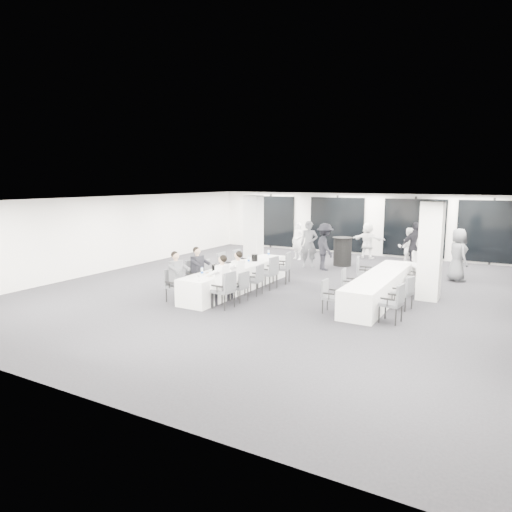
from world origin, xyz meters
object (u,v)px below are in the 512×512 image
(standing_guest_a, at_px, (309,241))
(standing_guest_h, at_px, (421,260))
(chair_main_right_near, at_px, (226,288))
(standing_guest_f, at_px, (368,238))
(standing_guest_d, at_px, (416,244))
(chair_main_right_second, at_px, (241,285))
(chair_side_left_near, at_px, (329,294))
(ice_bucket_near, at_px, (216,269))
(chair_side_right_far, at_px, (418,277))
(chair_side_right_near, at_px, (395,301))
(chair_main_right_far, at_px, (284,265))
(standing_guest_e, at_px, (458,251))
(ice_bucket_far, at_px, (255,258))
(chair_main_left_fourth, at_px, (225,266))
(chair_main_right_fourth, at_px, (270,271))
(chair_main_right_mid, at_px, (256,278))
(chair_side_left_mid, at_px, (348,282))
(chair_side_right_mid, at_px, (405,291))
(banquet_table_side, at_px, (380,287))
(standing_guest_b, at_px, (408,245))
(chair_main_left_mid, at_px, (210,272))
(standing_guest_c, at_px, (325,244))
(chair_main_left_near, at_px, (174,283))
(chair_side_left_far, at_px, (362,271))
(chair_main_left_far, at_px, (240,262))
(banquet_table_main, at_px, (237,278))
(chair_main_left_second, at_px, (195,275))
(standing_guest_g, at_px, (298,239))

(standing_guest_a, height_order, standing_guest_h, standing_guest_a)
(chair_main_right_near, distance_m, standing_guest_f, 9.80)
(chair_main_right_near, relative_size, standing_guest_d, 0.47)
(chair_main_right_second, distance_m, standing_guest_h, 5.86)
(chair_side_left_near, height_order, ice_bucket_near, ice_bucket_near)
(chair_side_right_far, bearing_deg, chair_side_right_near, -179.73)
(chair_main_right_second, xyz_separation_m, chair_main_right_far, (0.01, 2.74, 0.10))
(standing_guest_e, distance_m, ice_bucket_far, 6.88)
(chair_main_left_fourth, height_order, chair_main_right_fourth, chair_main_right_fourth)
(chair_main_right_mid, bearing_deg, chair_side_left_mid, -74.50)
(chair_main_right_near, height_order, chair_side_right_mid, chair_main_right_near)
(chair_side_left_mid, distance_m, chair_side_right_near, 2.30)
(banquet_table_side, height_order, standing_guest_a, standing_guest_a)
(chair_side_left_near, xyz_separation_m, chair_side_right_mid, (1.65, 1.23, 0.02))
(standing_guest_e, bearing_deg, standing_guest_b, 16.19)
(chair_main_left_mid, xyz_separation_m, standing_guest_c, (2.04, 4.67, 0.49))
(chair_main_left_near, distance_m, chair_side_left_far, 5.84)
(chair_main_left_fourth, height_order, chair_main_left_far, chair_main_left_fourth)
(banquet_table_main, bearing_deg, chair_main_right_second, -54.58)
(banquet_table_main, xyz_separation_m, chair_main_right_fourth, (0.84, 0.57, 0.22))
(standing_guest_h, height_order, ice_bucket_far, standing_guest_h)
(chair_main_left_far, relative_size, chair_main_right_fourth, 0.96)
(chair_main_left_second, relative_size, chair_side_right_mid, 1.14)
(chair_main_left_fourth, relative_size, ice_bucket_far, 4.35)
(chair_main_left_mid, bearing_deg, banquet_table_main, 102.50)
(chair_side_right_mid, xyz_separation_m, standing_guest_g, (-5.67, 5.80, 0.39))
(chair_main_right_near, bearing_deg, banquet_table_side, -44.55)
(chair_side_left_mid, distance_m, ice_bucket_near, 3.80)
(chair_main_right_mid, bearing_deg, standing_guest_d, -34.11)
(standing_guest_a, height_order, standing_guest_g, standing_guest_a)
(banquet_table_main, bearing_deg, chair_main_left_second, -128.43)
(chair_main_right_fourth, height_order, standing_guest_d, standing_guest_d)
(chair_main_right_second, height_order, standing_guest_e, standing_guest_e)
(chair_side_right_mid, bearing_deg, ice_bucket_far, 95.79)
(ice_bucket_near, bearing_deg, chair_side_right_near, 1.81)
(chair_main_right_far, bearing_deg, chair_main_right_second, 168.65)
(chair_main_right_second, bearing_deg, chair_side_right_far, -44.88)
(chair_side_left_mid, bearing_deg, standing_guest_e, 142.92)
(chair_side_left_mid, relative_size, chair_side_left_far, 0.87)
(chair_main_right_fourth, relative_size, standing_guest_c, 0.51)
(chair_main_right_near, height_order, chair_side_left_near, chair_main_right_near)
(chair_side_left_mid, xyz_separation_m, chair_side_right_far, (1.66, 1.51, 0.06))
(chair_main_right_near, distance_m, standing_guest_e, 8.36)
(chair_main_right_near, distance_m, standing_guest_d, 8.22)
(chair_side_left_near, relative_size, standing_guest_a, 0.42)
(chair_main_left_far, bearing_deg, chair_main_right_second, 29.81)
(standing_guest_h, bearing_deg, chair_main_right_mid, 92.52)
(standing_guest_a, distance_m, standing_guest_c, 0.79)
(chair_main_left_second, distance_m, chair_main_right_far, 3.13)
(chair_main_left_near, relative_size, chair_main_right_near, 0.92)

